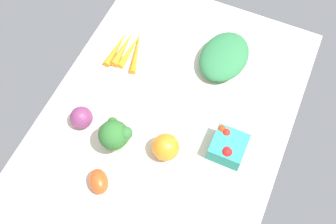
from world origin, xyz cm
name	(u,v)px	position (x,y,z in cm)	size (l,w,h in cm)	color
tablecloth	(168,116)	(0.00, 0.00, 1.00)	(104.00, 76.00, 2.00)	beige
roma_tomato	(99,181)	(-29.39, 9.02, 4.77)	(7.76, 5.54, 5.54)	#CE471B
leafy_greens_clump	(224,56)	(26.62, -9.13, 5.43)	(21.43, 15.65, 6.87)	#2B7040
berry_basket	(228,147)	(-4.24, -21.63, 5.45)	(10.13, 10.13, 7.45)	teal
broccoli_head	(115,135)	(-16.27, 9.83, 10.02)	(9.25, 10.00, 12.82)	#9ABE7D
heirloom_tomato_orange	(166,147)	(-12.23, -4.66, 6.22)	(8.44, 8.44, 8.44)	orange
red_onion_center	(81,118)	(-13.51, 23.58, 5.59)	(7.17, 7.17, 7.17)	#722F5B
carrot_bunch	(126,49)	(17.28, 23.68, 3.29)	(18.20, 11.93, 2.95)	orange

